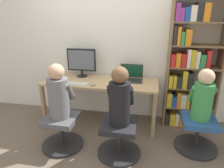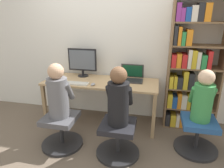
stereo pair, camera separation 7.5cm
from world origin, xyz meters
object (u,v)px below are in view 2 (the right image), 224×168
at_px(office_chair_left, 61,130).
at_px(person_at_monitor, 58,93).
at_px(office_chair_right, 118,138).
at_px(person_near_shelf, 203,98).
at_px(laptop, 132,77).
at_px(keyboard, 76,83).
at_px(desktop_monitor, 82,62).
at_px(bookshelf, 189,68).
at_px(person_at_laptop, 118,98).
at_px(office_chair_side, 197,135).

bearing_deg(office_chair_left, person_at_monitor, 90.00).
height_order(office_chair_left, office_chair_right, same).
bearing_deg(office_chair_right, person_near_shelf, 17.55).
bearing_deg(office_chair_right, laptop, 87.14).
height_order(laptop, keyboard, laptop).
height_order(desktop_monitor, keyboard, desktop_monitor).
bearing_deg(person_at_monitor, bookshelf, 28.15).
xyz_separation_m(keyboard, bookshelf, (1.66, 0.40, 0.24)).
relative_size(laptop, office_chair_left, 0.64).
bearing_deg(person_at_laptop, person_at_monitor, 178.62).
bearing_deg(office_chair_right, desktop_monitor, 130.15).
relative_size(keyboard, person_at_laptop, 0.55).
xyz_separation_m(desktop_monitor, office_chair_left, (0.00, -0.93, -0.76)).
distance_m(laptop, office_chair_left, 1.33).
distance_m(desktop_monitor, laptop, 0.87).
bearing_deg(laptop, office_chair_side, -30.90).
xyz_separation_m(keyboard, office_chair_right, (0.76, -0.53, -0.52)).
xyz_separation_m(person_at_monitor, person_near_shelf, (1.81, 0.30, -0.02)).
distance_m(office_chair_left, office_chair_side, 1.83).
bearing_deg(desktop_monitor, office_chair_left, -89.82).
bearing_deg(keyboard, person_at_laptop, -34.47).
height_order(office_chair_left, person_at_laptop, person_at_laptop).
relative_size(office_chair_left, person_near_shelf, 0.85).
bearing_deg(office_chair_left, laptop, 46.16).
relative_size(office_chair_right, office_chair_side, 1.00).
relative_size(office_chair_side, person_near_shelf, 0.85).
relative_size(desktop_monitor, person_near_shelf, 0.74).
bearing_deg(office_chair_right, office_chair_left, 178.62).
height_order(office_chair_right, person_near_shelf, person_near_shelf).
xyz_separation_m(person_at_monitor, person_at_laptop, (0.80, -0.02, 0.00)).
bearing_deg(office_chair_side, person_at_laptop, -162.94).
bearing_deg(office_chair_left, person_near_shelf, 9.45).
bearing_deg(office_chair_side, laptop, 149.10).
relative_size(laptop, bookshelf, 0.18).
bearing_deg(office_chair_side, bookshelf, 100.96).
bearing_deg(office_chair_right, person_at_laptop, 90.00).
bearing_deg(bookshelf, person_at_laptop, -134.07).
bearing_deg(person_at_monitor, person_at_laptop, -1.38).
bearing_deg(bookshelf, office_chair_right, -133.91).
height_order(office_chair_left, bookshelf, bookshelf).
xyz_separation_m(desktop_monitor, person_at_monitor, (0.00, -0.92, -0.20)).
height_order(office_chair_side, person_near_shelf, person_near_shelf).
height_order(bookshelf, office_chair_side, bookshelf).
distance_m(laptop, keyboard, 0.89).
bearing_deg(person_at_laptop, laptop, 87.12).
xyz_separation_m(laptop, person_at_laptop, (-0.04, -0.89, 0.00)).
distance_m(laptop, person_near_shelf, 1.13).
height_order(keyboard, office_chair_right, keyboard).
relative_size(person_at_monitor, person_near_shelf, 1.08).
bearing_deg(keyboard, office_chair_left, -93.67).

